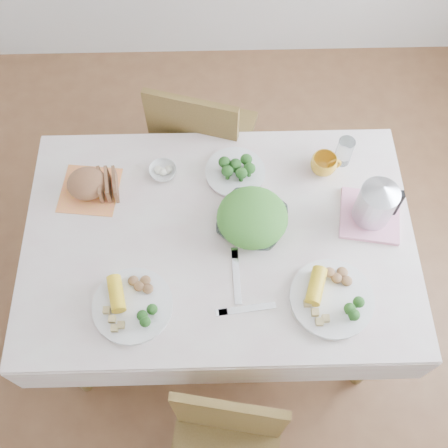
{
  "coord_description": "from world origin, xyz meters",
  "views": [
    {
      "loc": [
        -0.0,
        -0.92,
        2.55
      ],
      "look_at": [
        0.02,
        0.02,
        0.82
      ],
      "focal_mm": 42.0,
      "sensor_mm": 36.0,
      "label": 1
    }
  ],
  "objects_px": {
    "dinner_plate_right": "(331,299)",
    "yellow_mug": "(324,165)",
    "dining_table": "(220,275)",
    "salad_bowl": "(252,222)",
    "dinner_plate_left": "(133,306)",
    "electric_kettle": "(377,201)",
    "chair_far": "(207,137)"
  },
  "relations": [
    {
      "from": "chair_far",
      "to": "yellow_mug",
      "type": "height_order",
      "value": "chair_far"
    },
    {
      "from": "dinner_plate_right",
      "to": "yellow_mug",
      "type": "bearing_deg",
      "value": 86.83
    },
    {
      "from": "dining_table",
      "to": "dinner_plate_right",
      "type": "distance_m",
      "value": 0.62
    },
    {
      "from": "chair_far",
      "to": "electric_kettle",
      "type": "xyz_separation_m",
      "value": [
        0.64,
        -0.64,
        0.42
      ]
    },
    {
      "from": "dinner_plate_right",
      "to": "electric_kettle",
      "type": "xyz_separation_m",
      "value": [
        0.19,
        0.34,
        0.11
      ]
    },
    {
      "from": "dining_table",
      "to": "dinner_plate_left",
      "type": "bearing_deg",
      "value": -138.25
    },
    {
      "from": "dining_table",
      "to": "dinner_plate_right",
      "type": "xyz_separation_m",
      "value": [
        0.4,
        -0.27,
        0.4
      ]
    },
    {
      "from": "dining_table",
      "to": "electric_kettle",
      "type": "distance_m",
      "value": 0.78
    },
    {
      "from": "salad_bowl",
      "to": "dinner_plate_left",
      "type": "height_order",
      "value": "salad_bowl"
    },
    {
      "from": "dining_table",
      "to": "yellow_mug",
      "type": "bearing_deg",
      "value": 34.23
    },
    {
      "from": "yellow_mug",
      "to": "dinner_plate_left",
      "type": "bearing_deg",
      "value": -142.41
    },
    {
      "from": "dining_table",
      "to": "dinner_plate_right",
      "type": "bearing_deg",
      "value": -34.05
    },
    {
      "from": "dining_table",
      "to": "yellow_mug",
      "type": "height_order",
      "value": "yellow_mug"
    },
    {
      "from": "dinner_plate_right",
      "to": "electric_kettle",
      "type": "relative_size",
      "value": 1.5
    },
    {
      "from": "chair_far",
      "to": "dinner_plate_right",
      "type": "relative_size",
      "value": 3.12
    },
    {
      "from": "dinner_plate_right",
      "to": "yellow_mug",
      "type": "relative_size",
      "value": 2.83
    },
    {
      "from": "chair_far",
      "to": "electric_kettle",
      "type": "relative_size",
      "value": 4.68
    },
    {
      "from": "chair_far",
      "to": "dinner_plate_left",
      "type": "distance_m",
      "value": 1.06
    },
    {
      "from": "chair_far",
      "to": "salad_bowl",
      "type": "xyz_separation_m",
      "value": [
        0.18,
        -0.66,
        0.33
      ]
    },
    {
      "from": "salad_bowl",
      "to": "dinner_plate_right",
      "type": "relative_size",
      "value": 0.84
    },
    {
      "from": "salad_bowl",
      "to": "electric_kettle",
      "type": "xyz_separation_m",
      "value": [
        0.46,
        0.03,
        0.09
      ]
    },
    {
      "from": "dinner_plate_right",
      "to": "salad_bowl",
      "type": "bearing_deg",
      "value": 130.98
    },
    {
      "from": "yellow_mug",
      "to": "electric_kettle",
      "type": "xyz_separation_m",
      "value": [
        0.16,
        -0.22,
        0.08
      ]
    },
    {
      "from": "electric_kettle",
      "to": "yellow_mug",
      "type": "bearing_deg",
      "value": 122.86
    },
    {
      "from": "dining_table",
      "to": "dinner_plate_left",
      "type": "relative_size",
      "value": 4.87
    },
    {
      "from": "yellow_mug",
      "to": "electric_kettle",
      "type": "height_order",
      "value": "electric_kettle"
    },
    {
      "from": "dining_table",
      "to": "dinner_plate_left",
      "type": "distance_m",
      "value": 0.58
    },
    {
      "from": "electric_kettle",
      "to": "dinner_plate_right",
      "type": "bearing_deg",
      "value": -122.33
    },
    {
      "from": "dinner_plate_left",
      "to": "salad_bowl",
      "type": "bearing_deg",
      "value": 36.13
    },
    {
      "from": "salad_bowl",
      "to": "electric_kettle",
      "type": "relative_size",
      "value": 1.26
    },
    {
      "from": "dinner_plate_left",
      "to": "yellow_mug",
      "type": "height_order",
      "value": "yellow_mug"
    },
    {
      "from": "dining_table",
      "to": "salad_bowl",
      "type": "xyz_separation_m",
      "value": [
        0.13,
        0.04,
        0.42
      ]
    }
  ]
}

